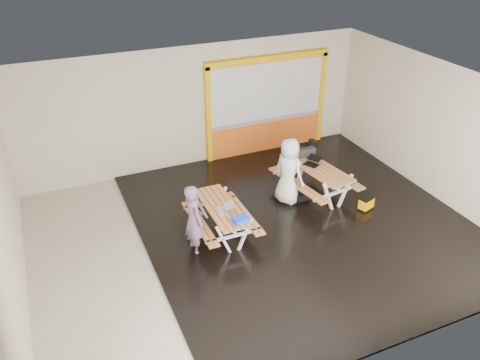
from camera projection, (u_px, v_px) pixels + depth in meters
name	position (u px, v px, depth m)	size (l,w,h in m)	color
room	(257.00, 169.00, 10.58)	(10.02, 8.02, 3.52)	beige
deck	(302.00, 221.00, 11.87)	(7.50, 7.98, 0.05)	black
kiosk	(267.00, 107.00, 14.63)	(3.88, 0.16, 3.00)	orange
picnic_table_left	(222.00, 213.00, 11.15)	(1.33, 1.95, 0.78)	#C78148
picnic_table_right	(316.00, 173.00, 12.66)	(1.78, 2.37, 0.87)	#C78148
person_left	(194.00, 220.00, 10.52)	(0.61, 0.40, 1.68)	slate
person_right	(289.00, 171.00, 12.25)	(0.86, 0.56, 1.75)	white
laptop_left	(225.00, 209.00, 10.88)	(0.43, 0.40, 0.16)	silver
laptop_right	(313.00, 162.00, 12.65)	(0.53, 0.51, 0.17)	black
blue_pouch	(241.00, 220.00, 10.51)	(0.34, 0.24, 0.10)	blue
toolbox	(306.00, 152.00, 13.05)	(0.49, 0.26, 0.28)	black
backpack	(311.00, 148.00, 13.68)	(0.32, 0.23, 0.49)	black
dark_case	(299.00, 196.00, 12.70)	(0.46, 0.34, 0.17)	black
fluke_bag	(366.00, 203.00, 12.24)	(0.44, 0.36, 0.33)	black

